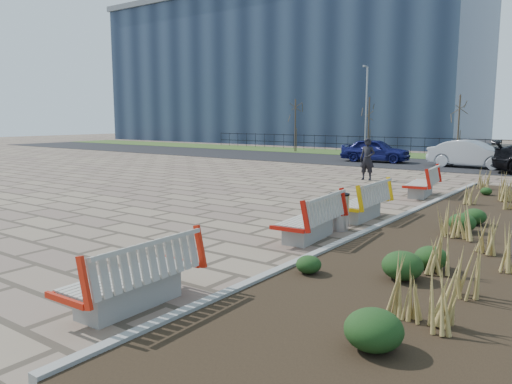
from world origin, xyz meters
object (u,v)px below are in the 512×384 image
Objects in this scene: bench_b at (309,217)px; litter_bin at (339,212)px; car_blue at (376,150)px; bench_c at (361,200)px; bench_a at (129,273)px; bench_d at (421,182)px; lamp_west at (366,112)px; car_silver at (472,154)px; pedestrian at (367,159)px.

bench_b reaches higher than litter_bin.
bench_c is at bearing -163.50° from car_blue.
bench_a is 0.52× the size of car_blue.
bench_c is (0.00, 2.68, 0.00)m from bench_b.
bench_d reaches higher than litter_bin.
car_blue is at bearing 103.68° from bench_a.
litter_bin is (0.11, -1.47, -0.07)m from bench_c.
bench_a is at bearing -95.22° from bench_b.
bench_b is 7.47m from bench_d.
lamp_west is at bearing 106.06° from bench_b.
car_blue reaches higher than bench_c.
litter_bin is (0.11, -6.26, -0.07)m from bench_d.
bench_c and bench_d have the same top height.
bench_d is at bearing 84.78° from bench_b.
litter_bin is at bearing -67.40° from lamp_west.
bench_b is 0.35× the size of lamp_west.
lamp_west reaches higher than bench_c.
bench_c is 0.35× the size of lamp_west.
car_blue is 0.92× the size of car_silver.
bench_a reaches higher than litter_bin.
bench_a is 7.59m from bench_c.
bench_d is 11.18m from car_silver.
bench_b is 1.00× the size of bench_c.
car_silver reaches higher than bench_c.
pedestrian is 8.38m from car_silver.
bench_c is at bearing -97.25° from bench_d.
bench_a and bench_d have the same top height.
car_silver is at bearing -29.22° from lamp_west.
pedestrian is 13.94m from lamp_west.
litter_bin is at bearing -164.83° from car_blue.
lamp_west reaches higher than litter_bin.
bench_b is at bearing -95.41° from litter_bin.
pedestrian is 0.44× the size of car_blue.
car_silver is (5.47, -0.23, 0.03)m from car_blue.
car_blue is (-6.43, 11.37, 0.20)m from bench_d.
car_blue reaches higher than bench_b.
bench_a is 2.45× the size of litter_bin.
bench_c is at bearing -172.46° from car_silver.
pedestrian is (-3.31, 15.48, 0.39)m from bench_a.
car_blue is at bearing 107.52° from pedestrian.
litter_bin is (0.11, 1.21, -0.07)m from bench_b.
pedestrian is (-3.31, 3.09, 0.39)m from bench_d.
pedestrian is 0.30× the size of lamp_west.
lamp_west is (-9.00, 23.11, 2.54)m from bench_b.
bench_b is 11.08m from pedestrian.
litter_bin is 0.20× the size of car_silver.
bench_a is at bearing -91.07° from litter_bin.
lamp_west reaches higher than bench_a.
lamp_west is at bearing 112.68° from bench_d.
pedestrian is (-3.42, 9.35, 0.46)m from litter_bin.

